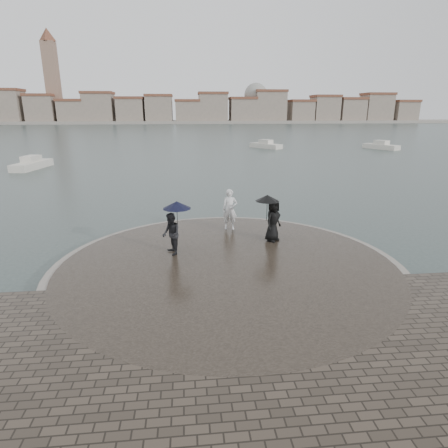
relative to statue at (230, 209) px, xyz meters
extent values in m
plane|color=#2B3835|center=(-0.55, -7.58, -1.29)|extent=(400.00, 400.00, 0.00)
cylinder|color=gray|center=(-0.55, -4.08, -1.13)|extent=(12.50, 12.50, 0.32)
cylinder|color=#2D261E|center=(-0.55, -4.08, -1.10)|extent=(11.90, 11.90, 0.36)
imported|color=silver|center=(0.00, 0.00, 0.00)|extent=(0.72, 0.51, 1.85)
imported|color=black|center=(-2.57, -2.94, -0.12)|extent=(0.82, 0.93, 1.61)
cylinder|color=black|center=(-2.32, -2.84, 0.43)|extent=(0.02, 0.02, 0.90)
cone|color=black|center=(-2.32, -2.84, 0.98)|extent=(1.07, 1.07, 0.28)
imported|color=black|center=(1.59, -1.81, -0.04)|extent=(1.00, 1.01, 1.76)
cylinder|color=black|center=(1.34, -1.71, 0.38)|extent=(0.02, 0.02, 0.90)
cone|color=black|center=(1.34, -1.71, 0.90)|extent=(1.00, 1.00, 0.26)
cube|color=gray|center=(-0.55, 155.42, -0.69)|extent=(260.00, 20.00, 1.20)
cube|color=gray|center=(-74.55, 152.42, 5.21)|extent=(13.00, 10.00, 13.00)
cube|color=brown|center=(-74.55, 152.42, 12.21)|extent=(13.60, 10.60, 1.00)
cube|color=gray|center=(-60.55, 152.42, 4.21)|extent=(11.00, 10.00, 11.00)
cube|color=brown|center=(-60.55, 152.42, 10.21)|extent=(11.60, 10.60, 1.00)
cube|color=gray|center=(-48.55, 152.42, 3.21)|extent=(10.00, 10.00, 9.00)
cube|color=brown|center=(-48.55, 152.42, 8.21)|extent=(10.60, 10.60, 1.00)
cube|color=gray|center=(-37.55, 152.42, 4.71)|extent=(12.00, 10.00, 12.00)
cube|color=brown|center=(-37.55, 152.42, 11.21)|extent=(12.60, 10.60, 1.00)
cube|color=gray|center=(-24.55, 152.42, 3.71)|extent=(11.00, 10.00, 10.00)
cube|color=brown|center=(-24.55, 152.42, 9.21)|extent=(11.60, 10.60, 1.00)
cube|color=gray|center=(-12.55, 152.42, 4.21)|extent=(11.00, 10.00, 11.00)
cube|color=brown|center=(-12.55, 152.42, 10.21)|extent=(11.60, 10.60, 1.00)
cube|color=gray|center=(-0.55, 152.42, 3.21)|extent=(10.00, 10.00, 9.00)
cube|color=brown|center=(-0.55, 152.42, 8.21)|extent=(10.60, 10.60, 1.00)
cube|color=gray|center=(10.45, 152.42, 4.71)|extent=(12.00, 10.00, 12.00)
cube|color=brown|center=(10.45, 152.42, 11.21)|extent=(12.60, 10.60, 1.00)
cube|color=gray|center=(23.45, 152.42, 3.71)|extent=(11.00, 10.00, 10.00)
cube|color=brown|center=(23.45, 152.42, 9.21)|extent=(11.60, 10.60, 1.00)
cube|color=gray|center=(35.45, 152.42, 5.21)|extent=(13.00, 10.00, 13.00)
cube|color=brown|center=(35.45, 152.42, 12.21)|extent=(13.60, 10.60, 1.00)
cube|color=gray|center=(49.45, 152.42, 3.21)|extent=(10.00, 10.00, 9.00)
cube|color=brown|center=(49.45, 152.42, 8.21)|extent=(10.60, 10.60, 1.00)
cube|color=gray|center=(60.45, 152.42, 4.21)|extent=(11.00, 10.00, 11.00)
cube|color=brown|center=(60.45, 152.42, 10.21)|extent=(11.60, 10.60, 1.00)
cube|color=gray|center=(72.45, 152.42, 3.71)|extent=(11.00, 10.00, 10.00)
cube|color=brown|center=(72.45, 152.42, 9.21)|extent=(11.60, 10.60, 1.00)
cube|color=gray|center=(84.45, 152.42, 4.71)|extent=(12.00, 10.00, 12.00)
cube|color=brown|center=(84.45, 152.42, 11.21)|extent=(12.60, 10.60, 1.00)
cube|color=gray|center=(97.45, 152.42, 3.21)|extent=(10.00, 10.00, 9.00)
cube|color=brown|center=(97.45, 152.42, 8.21)|extent=(10.60, 10.60, 1.00)
cube|color=#846654|center=(-55.55, 154.42, 14.71)|extent=(5.00, 5.00, 32.00)
cone|color=brown|center=(-55.55, 154.42, 33.21)|extent=(6.80, 6.80, 5.00)
sphere|color=gray|center=(29.45, 154.42, 10.71)|extent=(10.00, 10.00, 10.00)
cube|color=beige|center=(-17.21, 22.73, -1.04)|extent=(2.45, 5.68, 0.90)
cube|color=beige|center=(-17.21, 22.73, -0.44)|extent=(1.50, 2.16, 0.90)
cube|color=beige|center=(27.34, 38.01, -1.04)|extent=(3.85, 5.64, 0.90)
cube|color=beige|center=(27.34, 38.01, -0.44)|extent=(1.96, 2.32, 0.90)
cube|color=beige|center=(10.38, 41.13, -1.04)|extent=(4.47, 5.42, 0.90)
cube|color=beige|center=(10.38, 41.13, -0.44)|extent=(2.13, 2.33, 0.90)
camera|label=1|loc=(-1.94, -16.39, 4.34)|focal=30.00mm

